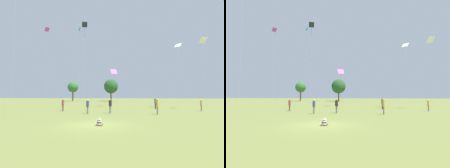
# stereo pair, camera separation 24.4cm
# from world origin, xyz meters

# --- Properties ---
(ground_plane) EXTENTS (300.00, 300.00, 0.00)m
(ground_plane) POSITION_xyz_m (0.00, 0.00, 0.00)
(ground_plane) COLOR olive
(seated_toddler) EXTENTS (0.42, 0.53, 0.57)m
(seated_toddler) POSITION_xyz_m (0.36, -0.30, 0.23)
(seated_toddler) COLOR brown
(seated_toddler) RESTS_ON ground
(person_standing_0) EXTENTS (0.30, 0.30, 1.70)m
(person_standing_0) POSITION_xyz_m (11.78, 14.35, 1.04)
(person_standing_0) COLOR slate
(person_standing_0) RESTS_ON ground
(person_standing_1) EXTENTS (0.43, 0.43, 1.84)m
(person_standing_1) POSITION_xyz_m (5.51, 17.62, 1.10)
(person_standing_1) COLOR #282D42
(person_standing_1) RESTS_ON ground
(person_standing_2) EXTENTS (0.45, 0.45, 1.72)m
(person_standing_2) POSITION_xyz_m (-7.99, 10.76, 1.03)
(person_standing_2) COLOR brown
(person_standing_2) RESTS_ON ground
(person_standing_3) EXTENTS (0.41, 0.41, 1.86)m
(person_standing_3) POSITION_xyz_m (5.19, 8.59, 1.14)
(person_standing_3) COLOR slate
(person_standing_3) RESTS_ON ground
(person_standing_4) EXTENTS (0.43, 0.43, 1.79)m
(person_standing_4) POSITION_xyz_m (-3.22, 7.70, 1.08)
(person_standing_4) COLOR slate
(person_standing_4) RESTS_ON ground
(person_standing_5) EXTENTS (0.52, 0.52, 1.84)m
(person_standing_5) POSITION_xyz_m (-0.64, 9.04, 1.10)
(person_standing_5) COLOR slate
(person_standing_5) RESTS_ON ground
(kite_0) EXTENTS (1.01, 0.73, 15.71)m
(kite_0) POSITION_xyz_m (-6.93, 16.70, 14.53)
(kite_0) COLOR #1E2328
(kite_0) RESTS_ON ground
(kite_1) EXTENTS (1.54, 1.36, 7.93)m
(kite_1) POSITION_xyz_m (-2.69, 23.42, 7.28)
(kite_1) COLOR #B738C6
(kite_1) RESTS_ON ground
(kite_2) EXTENTS (0.96, 1.09, 16.59)m
(kite_2) POSITION_xyz_m (-16.37, 19.86, 15.39)
(kite_2) COLOR #B738C6
(kite_2) RESTS_ON ground
(kite_4) EXTENTS (1.44, 1.35, 12.51)m
(kite_4) POSITION_xyz_m (10.28, 22.27, 11.75)
(kite_4) COLOR white
(kite_4) RESTS_ON ground
(kite_5) EXTENTS (1.36, 1.18, 12.32)m
(kite_5) POSITION_xyz_m (13.89, 19.25, 11.61)
(kite_5) COLOR white
(kite_5) RESTS_ON ground
(kite_6) EXTENTS (0.39, 0.77, 16.93)m
(kite_6) POSITION_xyz_m (-9.84, 21.74, 15.33)
(kite_6) COLOR #339EDB
(kite_6) RESTS_ON ground
(distant_tree_0) EXTENTS (5.98, 5.98, 9.26)m
(distant_tree_0) POSITION_xyz_m (-10.07, 58.97, 6.24)
(distant_tree_0) COLOR brown
(distant_tree_0) RESTS_ON ground
(distant_tree_1) EXTENTS (4.46, 4.46, 8.16)m
(distant_tree_1) POSITION_xyz_m (-25.83, 56.07, 5.87)
(distant_tree_1) COLOR brown
(distant_tree_1) RESTS_ON ground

